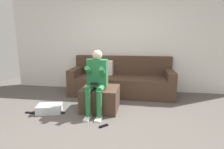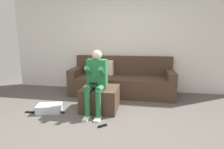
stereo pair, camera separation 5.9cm
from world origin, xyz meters
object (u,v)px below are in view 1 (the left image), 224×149
(ottoman, at_px, (101,98))
(storage_bin, at_px, (50,109))
(person_seated, at_px, (97,78))
(remote_by_storage_bin, at_px, (61,112))
(remote_near_ottoman, at_px, (104,126))
(remote_under_side_table, at_px, (30,113))
(couch_sectional, at_px, (121,81))

(ottoman, xyz_separation_m, storage_bin, (-0.91, -0.31, -0.15))
(person_seated, height_order, remote_by_storage_bin, person_seated)
(remote_near_ottoman, xyz_separation_m, remote_under_side_table, (-1.46, 0.28, 0.00))
(ottoman, bearing_deg, couch_sectional, 75.53)
(ottoman, height_order, remote_by_storage_bin, ottoman)
(couch_sectional, bearing_deg, ottoman, -104.47)
(person_seated, xyz_separation_m, storage_bin, (-0.88, -0.15, -0.59))
(couch_sectional, bearing_deg, remote_under_side_table, -136.30)
(couch_sectional, height_order, remote_by_storage_bin, couch_sectional)
(ottoman, height_order, person_seated, person_seated)
(ottoman, relative_size, remote_by_storage_bin, 4.12)
(person_seated, xyz_separation_m, remote_under_side_table, (-1.23, -0.24, -0.66))
(storage_bin, height_order, remote_under_side_table, storage_bin)
(remote_by_storage_bin, relative_size, remote_under_side_table, 0.92)
(ottoman, bearing_deg, remote_near_ottoman, -73.56)
(storage_bin, bearing_deg, remote_under_side_table, -165.35)
(couch_sectional, height_order, storage_bin, couch_sectional)
(ottoman, xyz_separation_m, remote_by_storage_bin, (-0.70, -0.29, -0.21))
(ottoman, distance_m, remote_by_storage_bin, 0.79)
(remote_by_storage_bin, bearing_deg, ottoman, 37.87)
(storage_bin, height_order, remote_by_storage_bin, storage_bin)
(couch_sectional, height_order, remote_near_ottoman, couch_sectional)
(ottoman, xyz_separation_m, person_seated, (-0.03, -0.16, 0.45))
(remote_near_ottoman, bearing_deg, remote_under_side_table, 126.83)
(storage_bin, height_order, remote_near_ottoman, storage_bin)
(person_seated, distance_m, remote_under_side_table, 1.42)
(couch_sectional, xyz_separation_m, ottoman, (-0.27, -1.06, -0.11))
(ottoman, distance_m, remote_near_ottoman, 0.74)
(couch_sectional, relative_size, remote_near_ottoman, 16.58)
(couch_sectional, bearing_deg, remote_by_storage_bin, -125.83)
(couch_sectional, xyz_separation_m, person_seated, (-0.31, -1.23, 0.34))
(couch_sectional, relative_size, remote_by_storage_bin, 15.02)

